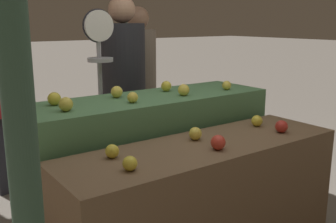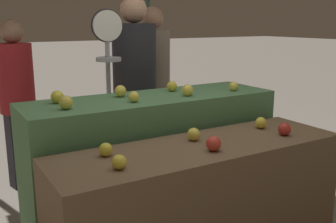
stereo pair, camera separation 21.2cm
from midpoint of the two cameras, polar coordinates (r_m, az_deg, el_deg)
display_counter_front at (r=2.50m, az=7.25°, el=-14.59°), size 1.81×0.55×0.88m
display_counter_back at (r=2.91m, az=-0.04°, el=-8.29°), size 1.81×0.55×1.08m
apple_front_0 at (r=1.94m, az=-3.99°, el=-7.38°), size 0.07×0.07×0.07m
apple_front_1 at (r=2.22m, az=9.36°, el=-4.66°), size 0.09×0.09×0.09m
apple_front_2 at (r=2.63m, az=18.78°, el=-2.47°), size 0.08×0.08×0.08m
apple_front_3 at (r=2.13m, az=-6.21°, el=-5.55°), size 0.07×0.07×0.07m
apple_front_4 at (r=2.40m, az=6.28°, el=-3.33°), size 0.08×0.08×0.08m
apple_front_5 at (r=2.75m, az=15.49°, el=-1.62°), size 0.08×0.08×0.08m
apple_back_0 at (r=2.40m, az=-12.19°, el=1.27°), size 0.08×0.08×0.08m
apple_back_1 at (r=2.56m, az=-2.62°, el=2.13°), size 0.07×0.07×0.07m
apple_back_2 at (r=2.78m, az=5.04°, el=3.08°), size 0.08×0.08×0.08m
apple_back_3 at (r=3.04m, az=11.48°, el=3.60°), size 0.07×0.07×0.07m
apple_back_4 at (r=2.59m, az=-13.55°, el=2.05°), size 0.08×0.08×0.08m
apple_back_5 at (r=2.74m, az=-4.73°, el=2.95°), size 0.08×0.08×0.08m
apple_back_6 at (r=2.96m, az=2.63°, el=3.67°), size 0.08×0.08×0.08m
produce_scale at (r=3.17m, az=-6.74°, el=6.01°), size 0.26×0.20×1.69m
person_vendor_at_scale at (r=3.63m, az=-3.18°, el=4.25°), size 0.47×0.47×1.81m
person_customer_left at (r=4.12m, az=-0.78°, el=4.79°), size 0.44×0.44×1.74m
person_customer_right at (r=3.94m, az=-19.65°, el=2.54°), size 0.39×0.39×1.61m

